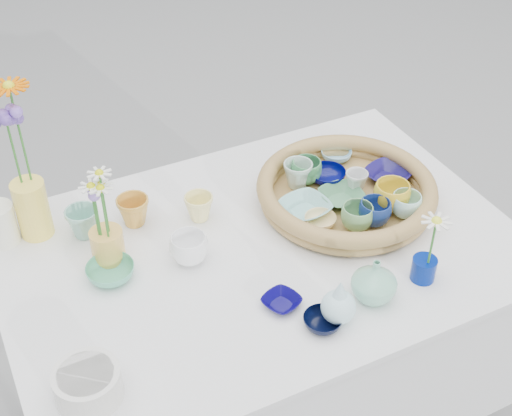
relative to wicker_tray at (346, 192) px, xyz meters
name	(u,v)px	position (x,y,z in m)	size (l,w,h in m)	color
wicker_tray	(346,192)	(0.00, 0.00, 0.00)	(0.47, 0.47, 0.08)	olive
tray_ceramic_0	(327,176)	(0.00, 0.09, 0.00)	(0.10, 0.10, 0.03)	#03064C
tray_ceramic_1	(387,175)	(0.15, 0.02, -0.01)	(0.12, 0.12, 0.03)	#161051
tray_ceramic_2	(392,196)	(0.08, -0.09, 0.02)	(0.09, 0.09, 0.07)	gold
tray_ceramic_3	(342,197)	(-0.02, 0.00, -0.01)	(0.11, 0.11, 0.03)	#4F8D61
tray_ceramic_4	(357,217)	(-0.04, -0.11, 0.01)	(0.08, 0.08, 0.07)	#69A567
tray_ceramic_5	(305,208)	(-0.13, 0.00, -0.01)	(0.12, 0.12, 0.03)	#81C2BC
tray_ceramic_6	(298,175)	(-0.09, 0.11, 0.02)	(0.08, 0.08, 0.07)	#ACC7B7
tray_ceramic_7	(356,181)	(0.04, 0.02, 0.01)	(0.06, 0.06, 0.06)	silver
tray_ceramic_8	(336,155)	(0.07, 0.17, -0.01)	(0.09, 0.09, 0.03)	#8CCCF5
tray_ceramic_9	(375,213)	(0.01, -0.12, 0.01)	(0.08, 0.08, 0.07)	navy
tray_ceramic_10	(320,221)	(-0.12, -0.06, -0.01)	(0.08, 0.08, 0.03)	#FFD790
tray_ceramic_11	(406,205)	(0.10, -0.13, 0.01)	(0.08, 0.08, 0.06)	#B0EDE3
tray_ceramic_12	(306,171)	(-0.06, 0.11, 0.01)	(0.08, 0.08, 0.07)	#438F55
loose_ceramic_0	(133,211)	(-0.53, 0.17, 0.00)	(0.08, 0.08, 0.08)	gold
loose_ceramic_1	(199,207)	(-0.37, 0.12, 0.00)	(0.08, 0.08, 0.07)	#FCEE90
loose_ceramic_2	(111,272)	(-0.64, 0.00, -0.02)	(0.11, 0.11, 0.04)	#4EA982
loose_ceramic_3	(189,249)	(-0.45, -0.02, 0.00)	(0.09, 0.09, 0.07)	white
loose_ceramic_4	(281,302)	(-0.33, -0.25, -0.03)	(0.08, 0.08, 0.02)	#070247
loose_ceramic_5	(83,223)	(-0.66, 0.18, 0.00)	(0.08, 0.08, 0.08)	#85C2AE
loose_ceramic_6	(323,322)	(-0.28, -0.35, -0.03)	(0.09, 0.09, 0.03)	black
fluted_bowl	(88,385)	(-0.78, -0.30, 0.00)	(0.13, 0.13, 0.07)	silver
bud_vase_paleblue	(339,300)	(-0.24, -0.35, 0.02)	(0.08, 0.08, 0.12)	#BAE6ED
bud_vase_seafoam	(375,280)	(-0.13, -0.32, 0.02)	(0.10, 0.10, 0.11)	#7DC3A2
bud_vase_cobalt	(424,269)	(0.01, -0.32, -0.01)	(0.06, 0.06, 0.06)	navy
single_daisy	(432,242)	(0.01, -0.33, 0.08)	(0.08, 0.08, 0.14)	white
tall_vase_yellow	(33,209)	(-0.76, 0.24, 0.04)	(0.08, 0.08, 0.15)	#FFDF53
gerbera	(21,135)	(-0.75, 0.26, 0.24)	(0.10, 0.10, 0.27)	#E66500
hydrangea	(14,151)	(-0.77, 0.25, 0.21)	(0.07, 0.07, 0.25)	#6242A2
white_pitcher	(0,224)	(-0.84, 0.25, 0.02)	(0.11, 0.08, 0.11)	silver
daisy_cup	(108,246)	(-0.63, 0.07, 0.00)	(0.08, 0.08, 0.09)	#EEB64D
daisy_posy	(98,203)	(-0.63, 0.07, 0.13)	(0.09, 0.09, 0.17)	white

